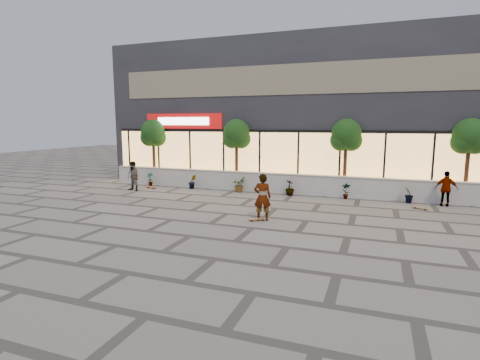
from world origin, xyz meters
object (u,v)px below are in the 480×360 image
(skateboard_left, at_px, (151,187))
(skateboard_right_near, at_px, (420,208))
(skater_center, at_px, (262,197))
(tree_mideast, at_px, (346,137))
(skater_left, at_px, (133,176))
(skateboard_center, at_px, (257,219))
(skater_right_near, at_px, (446,189))
(tree_west, at_px, (153,135))
(tree_midwest, at_px, (237,136))
(tree_east, at_px, (470,138))

(skateboard_left, height_order, skateboard_right_near, skateboard_left)
(skateboard_right_near, bearing_deg, skater_center, -114.16)
(tree_mideast, height_order, skater_left, tree_mideast)
(skateboard_center, bearing_deg, skater_right_near, 0.36)
(tree_west, height_order, tree_midwest, same)
(tree_mideast, bearing_deg, skater_right_near, -17.28)
(skater_center, distance_m, skateboard_left, 9.27)
(tree_mideast, bearing_deg, tree_midwest, 180.00)
(tree_mideast, bearing_deg, skater_center, -110.78)
(tree_west, height_order, skater_left, tree_west)
(tree_west, relative_size, skateboard_left, 4.96)
(skater_center, bearing_deg, skater_left, -36.67)
(skateboard_center, relative_size, skateboard_left, 0.87)
(tree_west, xyz_separation_m, tree_east, (17.00, 0.00, 0.00))
(skateboard_left, relative_size, skateboard_right_near, 1.10)
(skater_left, xyz_separation_m, skateboard_right_near, (14.36, 0.47, -0.73))
(skater_center, bearing_deg, tree_west, -49.38)
(tree_midwest, height_order, skater_right_near, tree_midwest)
(tree_midwest, height_order, skateboard_center, tree_midwest)
(tree_east, xyz_separation_m, skateboard_right_near, (-2.10, -2.42, -2.91))
(tree_west, bearing_deg, skateboard_right_near, -9.23)
(skater_left, distance_m, skateboard_left, 1.30)
(skater_center, distance_m, skater_left, 9.23)
(skateboard_left, bearing_deg, skater_center, -14.38)
(tree_mideast, distance_m, skater_center, 7.29)
(skater_right_near, height_order, skateboard_center, skater_right_near)
(tree_east, distance_m, skater_left, 16.86)
(tree_west, bearing_deg, tree_mideast, 0.00)
(skater_left, bearing_deg, tree_east, 18.46)
(tree_west, height_order, skater_right_near, tree_west)
(tree_west, distance_m, skater_left, 3.66)
(tree_midwest, relative_size, tree_east, 1.00)
(skateboard_center, bearing_deg, skater_left, 119.17)
(skateboard_left, xyz_separation_m, skateboard_right_near, (13.88, -0.48, -0.00))
(skater_center, height_order, skater_right_near, skater_center)
(skater_right_near, distance_m, skateboard_center, 8.91)
(tree_east, bearing_deg, skater_center, -140.70)
(tree_midwest, height_order, tree_east, same)
(tree_east, height_order, skateboard_center, tree_east)
(skater_left, distance_m, skater_right_near, 15.54)
(skateboard_right_near, bearing_deg, skater_left, -147.25)
(skater_left, bearing_deg, skateboard_center, -16.06)
(skater_center, height_order, skateboard_left, skater_center)
(tree_west, height_order, skateboard_right_near, tree_west)
(skater_right_near, relative_size, skateboard_left, 2.01)
(tree_mideast, bearing_deg, skateboard_right_near, -35.48)
(tree_east, bearing_deg, tree_midwest, 180.00)
(tree_mideast, xyz_separation_m, skater_center, (-2.48, -6.53, -2.09))
(tree_midwest, bearing_deg, skater_center, -61.66)
(skateboard_left, bearing_deg, tree_west, 133.13)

